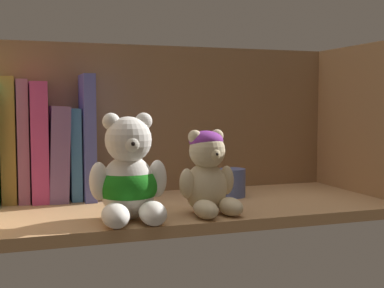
% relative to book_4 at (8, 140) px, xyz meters
% --- Properties ---
extents(shelf_board, '(0.82, 0.32, 0.02)m').
position_rel_book_4_xyz_m(shelf_board, '(0.29, -0.14, -0.13)').
color(shelf_board, tan).
rests_on(shelf_board, ground).
extents(shelf_back_panel, '(0.84, 0.01, 0.33)m').
position_rel_book_4_xyz_m(shelf_back_panel, '(0.29, 0.03, 0.03)').
color(shelf_back_panel, brown).
rests_on(shelf_back_panel, ground).
extents(shelf_side_panel_right, '(0.02, 0.34, 0.33)m').
position_rel_book_4_xyz_m(shelf_side_panel_right, '(0.71, -0.14, 0.03)').
color(shelf_side_panel_right, tan).
rests_on(shelf_side_panel_right, ground).
extents(book_4, '(0.03, 0.09, 0.24)m').
position_rel_book_4_xyz_m(book_4, '(0.00, 0.00, 0.00)').
color(book_4, olive).
rests_on(book_4, shelf_board).
extents(book_5, '(0.02, 0.10, 0.24)m').
position_rel_book_4_xyz_m(book_5, '(0.03, 0.00, -0.00)').
color(book_5, '#965273').
rests_on(book_5, shelf_board).
extents(book_6, '(0.03, 0.12, 0.23)m').
position_rel_book_4_xyz_m(book_6, '(0.06, 0.00, -0.00)').
color(book_6, '#BA3A78').
rests_on(book_6, shelf_board).
extents(book_7, '(0.04, 0.13, 0.19)m').
position_rel_book_4_xyz_m(book_7, '(0.09, 0.00, -0.03)').
color(book_7, slate).
rests_on(book_7, shelf_board).
extents(book_8, '(0.02, 0.10, 0.18)m').
position_rel_book_4_xyz_m(book_8, '(0.12, 0.00, -0.03)').
color(book_8, '#4787C2').
rests_on(book_8, shelf_board).
extents(book_9, '(0.02, 0.14, 0.25)m').
position_rel_book_4_xyz_m(book_9, '(0.15, 0.00, 0.00)').
color(book_9, '#5255AA').
rests_on(book_9, shelf_board).
extents(teddy_bear_larger, '(0.13, 0.13, 0.18)m').
position_rel_book_4_xyz_m(teddy_bear_larger, '(0.19, -0.23, -0.05)').
color(teddy_bear_larger, white).
rests_on(teddy_bear_larger, shelf_board).
extents(teddy_bear_smaller, '(0.11, 0.11, 0.15)m').
position_rel_book_4_xyz_m(teddy_bear_smaller, '(0.33, -0.23, -0.05)').
color(teddy_bear_smaller, beige).
rests_on(teddy_bear_smaller, shelf_board).
extents(pillar_candle, '(0.05, 0.05, 0.06)m').
position_rel_book_4_xyz_m(pillar_candle, '(0.43, -0.09, -0.09)').
color(pillar_candle, '#4C5B99').
rests_on(pillar_candle, shelf_board).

